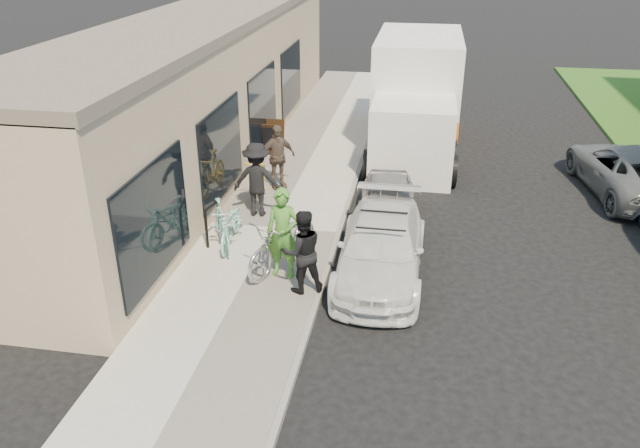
{
  "coord_description": "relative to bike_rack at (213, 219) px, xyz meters",
  "views": [
    {
      "loc": [
        1.32,
        -9.74,
        6.61
      ],
      "look_at": [
        -0.62,
        1.53,
        1.05
      ],
      "focal_mm": 35.0,
      "sensor_mm": 36.0,
      "label": 1
    }
  ],
  "objects": [
    {
      "name": "woman_rider",
      "position": [
        1.86,
        -1.15,
        0.38
      ],
      "size": [
        0.73,
        0.53,
        1.87
      ],
      "primitive_type": "imported",
      "rotation": [
        0.0,
        0.0,
        -0.12
      ],
      "color": "#45862C",
      "rests_on": "sidewalk"
    },
    {
      "name": "bystander_a",
      "position": [
        0.61,
        1.58,
        0.36
      ],
      "size": [
        1.21,
        0.73,
        1.82
      ],
      "primitive_type": "imported",
      "rotation": [
        0.0,
        0.0,
        3.19
      ],
      "color": "black",
      "rests_on": "sidewalk"
    },
    {
      "name": "moving_truck",
      "position": [
        4.12,
        7.93,
        0.82
      ],
      "size": [
        2.66,
        6.97,
        3.42
      ],
      "rotation": [
        0.0,
        0.0,
        0.0
      ],
      "color": "white",
      "rests_on": "ground"
    },
    {
      "name": "cruiser_bike_c",
      "position": [
        0.3,
        2.75,
        -0.02
      ],
      "size": [
        0.61,
        1.81,
        1.07
      ],
      "primitive_type": "imported",
      "rotation": [
        0.0,
        0.0,
        0.06
      ],
      "color": "gold",
      "rests_on": "sidewalk"
    },
    {
      "name": "cruiser_bike_a",
      "position": [
        0.26,
        -0.16,
        -0.04
      ],
      "size": [
        1.2,
        1.72,
        1.02
      ],
      "primitive_type": "imported",
      "rotation": [
        0.0,
        0.0,
        0.48
      ],
      "color": "#92DACA",
      "rests_on": "sidewalk"
    },
    {
      "name": "sedan_white",
      "position": [
        3.77,
        -0.52,
        -0.09
      ],
      "size": [
        1.72,
        4.23,
        1.27
      ],
      "rotation": [
        0.0,
        0.0,
        -0.0
      ],
      "color": "silver",
      "rests_on": "ground"
    },
    {
      "name": "man_standing",
      "position": [
        2.35,
        -1.65,
        0.29
      ],
      "size": [
        1.01,
        0.92,
        1.68
      ],
      "primitive_type": "imported",
      "rotation": [
        0.0,
        0.0,
        3.59
      ],
      "color": "black",
      "rests_on": "sidewalk"
    },
    {
      "name": "bike_rack",
      "position": [
        0.0,
        0.0,
        0.0
      ],
      "size": [
        0.16,
        0.64,
        0.91
      ],
      "rotation": [
        0.0,
        0.0,
        -0.17
      ],
      "color": "black",
      "rests_on": "sidewalk"
    },
    {
      "name": "sandwich_board",
      "position": [
        -0.07,
        5.89,
        -0.03
      ],
      "size": [
        0.63,
        0.64,
        1.02
      ],
      "rotation": [
        0.0,
        0.0,
        0.02
      ],
      "color": "black",
      "rests_on": "sidewalk"
    },
    {
      "name": "bystander_b",
      "position": [
        0.68,
        3.33,
        0.31
      ],
      "size": [
        1.07,
        0.94,
        1.73
      ],
      "primitive_type": "imported",
      "rotation": [
        0.0,
        0.0,
        0.63
      ],
      "color": "brown",
      "rests_on": "sidewalk"
    },
    {
      "name": "curb",
      "position": [
        2.67,
        0.94,
        -0.64
      ],
      "size": [
        0.12,
        34.0,
        0.13
      ],
      "primitive_type": "cube",
      "color": "gray",
      "rests_on": "ground"
    },
    {
      "name": "cruiser_bike_b",
      "position": [
        0.42,
        -0.01,
        -0.09
      ],
      "size": [
        0.75,
        1.79,
        0.92
      ],
      "primitive_type": "imported",
      "rotation": [
        0.0,
        0.0,
        0.08
      ],
      "color": "#92DACA",
      "rests_on": "sidewalk"
    },
    {
      "name": "storefront",
      "position": [
        -2.12,
        5.93,
        1.42
      ],
      "size": [
        3.6,
        20.0,
        4.22
      ],
      "color": "#CBAD8D",
      "rests_on": "ground"
    },
    {
      "name": "far_car_gray",
      "position": [
        9.9,
        4.94,
        -0.06
      ],
      "size": [
        2.77,
        4.89,
        1.29
      ],
      "primitive_type": "imported",
      "rotation": [
        0.0,
        0.0,
        3.28
      ],
      "color": "#5A5C5F",
      "rests_on": "ground"
    },
    {
      "name": "tandem_bike",
      "position": [
        1.79,
        -0.84,
        0.02
      ],
      "size": [
        1.6,
        2.31,
        1.15
      ],
      "primitive_type": "imported",
      "rotation": [
        0.0,
        0.0,
        -0.42
      ],
      "color": "#B9B9BB",
      "rests_on": "sidewalk"
    },
    {
      "name": "ground",
      "position": [
        3.12,
        -2.06,
        -0.7
      ],
      "size": [
        120.0,
        120.0,
        0.0
      ],
      "primitive_type": "plane",
      "color": "black",
      "rests_on": "ground"
    },
    {
      "name": "sidewalk",
      "position": [
        1.12,
        0.94,
        -0.63
      ],
      "size": [
        3.0,
        34.0,
        0.15
      ],
      "primitive_type": "cube",
      "color": "#B7B1A4",
      "rests_on": "ground"
    },
    {
      "name": "sedan_silver",
      "position": [
        3.72,
        1.82,
        -0.13
      ],
      "size": [
        1.54,
        3.43,
        1.14
      ],
      "primitive_type": "imported",
      "rotation": [
        0.0,
        0.0,
        0.06
      ],
      "color": "#9E9DA3",
      "rests_on": "ground"
    }
  ]
}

